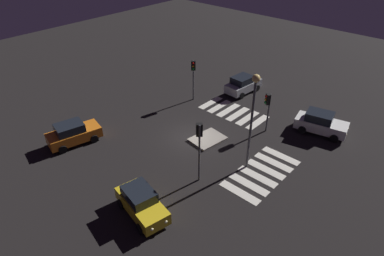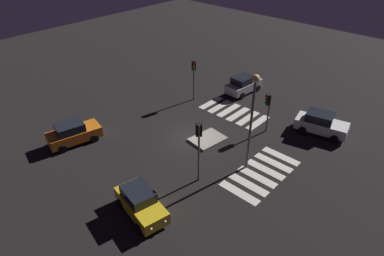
{
  "view_description": "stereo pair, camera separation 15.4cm",
  "coord_description": "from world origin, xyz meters",
  "px_view_note": "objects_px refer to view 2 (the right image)",
  "views": [
    {
      "loc": [
        -18.34,
        -16.58,
        16.76
      ],
      "look_at": [
        0.0,
        0.0,
        1.0
      ],
      "focal_mm": 31.86,
      "sensor_mm": 36.0,
      "label": 1
    },
    {
      "loc": [
        -18.24,
        -16.7,
        16.76
      ],
      "look_at": [
        0.0,
        0.0,
        1.0
      ],
      "focal_mm": 31.86,
      "sensor_mm": 36.0,
      "label": 2
    }
  ],
  "objects_px": {
    "car_white": "(321,123)",
    "car_silver": "(244,84)",
    "traffic_light_north": "(194,71)",
    "car_orange": "(73,133)",
    "traffic_light_south": "(199,138)",
    "car_yellow": "(140,202)",
    "traffic_island": "(208,139)",
    "traffic_light_east": "(268,104)",
    "street_lamp": "(253,108)"
  },
  "relations": [
    {
      "from": "car_white",
      "to": "car_yellow",
      "type": "height_order",
      "value": "car_white"
    },
    {
      "from": "car_silver",
      "to": "street_lamp",
      "type": "xyz_separation_m",
      "value": [
        -10.49,
        -7.73,
        4.34
      ]
    },
    {
      "from": "car_orange",
      "to": "traffic_light_east",
      "type": "height_order",
      "value": "traffic_light_east"
    },
    {
      "from": "car_white",
      "to": "traffic_light_north",
      "type": "distance_m",
      "value": 13.06
    },
    {
      "from": "car_white",
      "to": "traffic_light_north",
      "type": "bearing_deg",
      "value": -178.73
    },
    {
      "from": "car_white",
      "to": "traffic_island",
      "type": "bearing_deg",
      "value": -142.89
    },
    {
      "from": "car_silver",
      "to": "car_white",
      "type": "xyz_separation_m",
      "value": [
        -2.03,
        -9.74,
        0.02
      ]
    },
    {
      "from": "car_orange",
      "to": "street_lamp",
      "type": "bearing_deg",
      "value": -48.13
    },
    {
      "from": "traffic_light_north",
      "to": "street_lamp",
      "type": "relative_size",
      "value": 0.56
    },
    {
      "from": "car_silver",
      "to": "car_white",
      "type": "distance_m",
      "value": 9.95
    },
    {
      "from": "traffic_light_north",
      "to": "traffic_light_east",
      "type": "distance_m",
      "value": 8.78
    },
    {
      "from": "car_orange",
      "to": "traffic_light_east",
      "type": "bearing_deg",
      "value": -28.91
    },
    {
      "from": "street_lamp",
      "to": "traffic_light_north",
      "type": "bearing_deg",
      "value": 62.39
    },
    {
      "from": "car_orange",
      "to": "traffic_island",
      "type": "bearing_deg",
      "value": -33.18
    },
    {
      "from": "car_yellow",
      "to": "traffic_light_east",
      "type": "relative_size",
      "value": 1.2
    },
    {
      "from": "car_silver",
      "to": "traffic_light_east",
      "type": "relative_size",
      "value": 1.2
    },
    {
      "from": "car_orange",
      "to": "street_lamp",
      "type": "distance_m",
      "value": 15.28
    },
    {
      "from": "car_white",
      "to": "traffic_light_east",
      "type": "height_order",
      "value": "traffic_light_east"
    },
    {
      "from": "traffic_island",
      "to": "street_lamp",
      "type": "bearing_deg",
      "value": -99.81
    },
    {
      "from": "traffic_light_north",
      "to": "street_lamp",
      "type": "bearing_deg",
      "value": 21.35
    },
    {
      "from": "car_white",
      "to": "car_yellow",
      "type": "distance_m",
      "value": 17.59
    },
    {
      "from": "traffic_light_north",
      "to": "car_orange",
      "type": "bearing_deg",
      "value": -51.34
    },
    {
      "from": "traffic_island",
      "to": "car_orange",
      "type": "bearing_deg",
      "value": 134.14
    },
    {
      "from": "car_orange",
      "to": "street_lamp",
      "type": "relative_size",
      "value": 0.6
    },
    {
      "from": "car_orange",
      "to": "car_white",
      "type": "height_order",
      "value": "car_white"
    },
    {
      "from": "car_silver",
      "to": "traffic_light_east",
      "type": "bearing_deg",
      "value": -126.3
    },
    {
      "from": "car_silver",
      "to": "street_lamp",
      "type": "distance_m",
      "value": 13.74
    },
    {
      "from": "car_silver",
      "to": "car_orange",
      "type": "xyz_separation_m",
      "value": [
        -17.64,
        5.06,
        0.01
      ]
    },
    {
      "from": "car_white",
      "to": "street_lamp",
      "type": "relative_size",
      "value": 0.61
    },
    {
      "from": "traffic_island",
      "to": "car_white",
      "type": "height_order",
      "value": "car_white"
    },
    {
      "from": "car_white",
      "to": "traffic_light_south",
      "type": "distance_m",
      "value": 12.87
    },
    {
      "from": "traffic_island",
      "to": "traffic_light_east",
      "type": "xyz_separation_m",
      "value": [
        4.52,
        -2.87,
        2.73
      ]
    },
    {
      "from": "traffic_light_east",
      "to": "street_lamp",
      "type": "xyz_separation_m",
      "value": [
        -5.31,
        -1.73,
        2.45
      ]
    },
    {
      "from": "street_lamp",
      "to": "car_white",
      "type": "bearing_deg",
      "value": -13.34
    },
    {
      "from": "traffic_light_north",
      "to": "street_lamp",
      "type": "xyz_separation_m",
      "value": [
        -5.49,
        -10.5,
        1.97
      ]
    },
    {
      "from": "car_yellow",
      "to": "traffic_light_south",
      "type": "distance_m",
      "value": 5.75
    },
    {
      "from": "traffic_light_north",
      "to": "car_silver",
      "type": "bearing_deg",
      "value": 110.04
    },
    {
      "from": "car_orange",
      "to": "car_yellow",
      "type": "height_order",
      "value": "car_orange"
    },
    {
      "from": "car_white",
      "to": "car_silver",
      "type": "bearing_deg",
      "value": 156.12
    },
    {
      "from": "car_white",
      "to": "traffic_light_north",
      "type": "relative_size",
      "value": 1.08
    },
    {
      "from": "car_white",
      "to": "traffic_light_east",
      "type": "xyz_separation_m",
      "value": [
        -3.15,
        3.74,
        1.87
      ]
    },
    {
      "from": "traffic_island",
      "to": "car_silver",
      "type": "distance_m",
      "value": 10.22
    },
    {
      "from": "traffic_light_east",
      "to": "street_lamp",
      "type": "relative_size",
      "value": 0.48
    },
    {
      "from": "traffic_light_south",
      "to": "street_lamp",
      "type": "height_order",
      "value": "street_lamp"
    },
    {
      "from": "car_silver",
      "to": "traffic_light_north",
      "type": "relative_size",
      "value": 1.03
    },
    {
      "from": "traffic_island",
      "to": "car_silver",
      "type": "xyz_separation_m",
      "value": [
        9.69,
        3.13,
        0.84
      ]
    },
    {
      "from": "car_white",
      "to": "street_lamp",
      "type": "bearing_deg",
      "value": -115.43
    },
    {
      "from": "traffic_light_south",
      "to": "car_yellow",
      "type": "bearing_deg",
      "value": 126.74
    },
    {
      "from": "car_yellow",
      "to": "car_orange",
      "type": "bearing_deg",
      "value": -176.25
    },
    {
      "from": "car_yellow",
      "to": "traffic_light_north",
      "type": "bearing_deg",
      "value": 131.63
    }
  ]
}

